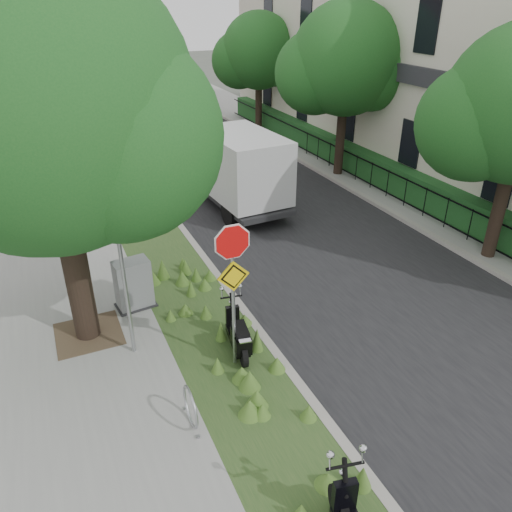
{
  "coord_description": "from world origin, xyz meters",
  "views": [
    {
      "loc": [
        -4.26,
        -6.86,
        6.81
      ],
      "look_at": [
        -0.03,
        2.62,
        1.3
      ],
      "focal_mm": 35.0,
      "sensor_mm": 36.0,
      "label": 1
    }
  ],
  "objects_px": {
    "box_truck": "(235,166)",
    "utility_cabinet": "(133,285)",
    "sign_assembly": "(233,268)",
    "scooter_near": "(239,339)"
  },
  "relations": [
    {
      "from": "box_truck",
      "to": "utility_cabinet",
      "type": "bearing_deg",
      "value": -132.41
    },
    {
      "from": "sign_assembly",
      "to": "box_truck",
      "type": "height_order",
      "value": "sign_assembly"
    },
    {
      "from": "scooter_near",
      "to": "box_truck",
      "type": "bearing_deg",
      "value": 68.4
    },
    {
      "from": "scooter_near",
      "to": "sign_assembly",
      "type": "bearing_deg",
      "value": -128.21
    },
    {
      "from": "scooter_near",
      "to": "box_truck",
      "type": "height_order",
      "value": "box_truck"
    },
    {
      "from": "sign_assembly",
      "to": "scooter_near",
      "type": "bearing_deg",
      "value": 51.79
    },
    {
      "from": "sign_assembly",
      "to": "scooter_near",
      "type": "height_order",
      "value": "sign_assembly"
    },
    {
      "from": "box_truck",
      "to": "utility_cabinet",
      "type": "relative_size",
      "value": 4.33
    },
    {
      "from": "sign_assembly",
      "to": "scooter_near",
      "type": "xyz_separation_m",
      "value": [
        0.19,
        0.24,
        -1.84
      ]
    },
    {
      "from": "utility_cabinet",
      "to": "sign_assembly",
      "type": "bearing_deg",
      "value": -64.36
    }
  ]
}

